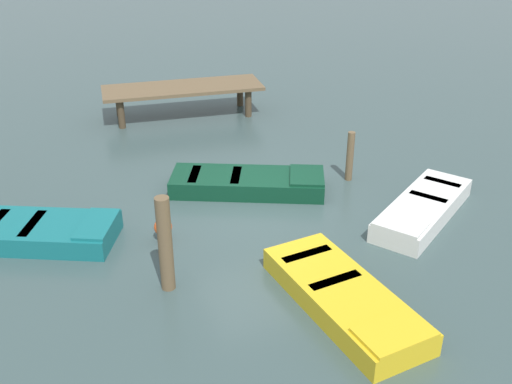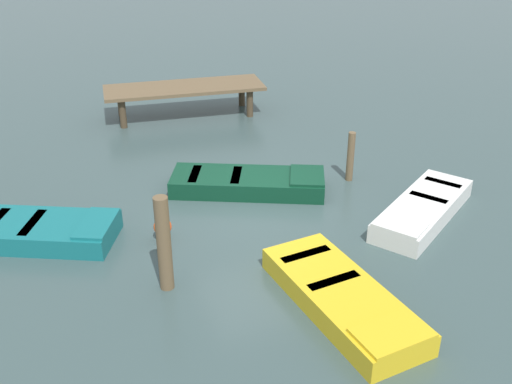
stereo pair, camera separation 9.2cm
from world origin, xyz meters
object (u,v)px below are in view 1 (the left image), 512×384
at_px(mooring_piling_mid_left, 350,156).
at_px(marker_buoy, 163,228).
at_px(mooring_piling_far_left, 165,244).
at_px(dock_segment, 183,90).
at_px(rowboat_white, 423,209).
at_px(rowboat_yellow, 344,298).
at_px(rowboat_teal, 45,231).
at_px(rowboat_dark_green, 249,182).

xyz_separation_m(mooring_piling_mid_left, marker_buoy, (-4.82, -1.08, -0.33)).
bearing_deg(mooring_piling_mid_left, mooring_piling_far_left, -152.51).
height_order(dock_segment, rowboat_white, dock_segment).
xyz_separation_m(rowboat_yellow, rowboat_teal, (-4.46, 4.09, 0.00)).
xyz_separation_m(dock_segment, rowboat_white, (2.99, -8.07, -0.61)).
bearing_deg(rowboat_teal, rowboat_yellow, -16.60).
distance_m(dock_segment, marker_buoy, 7.33).
distance_m(mooring_piling_mid_left, mooring_piling_far_left, 5.79).
relative_size(mooring_piling_mid_left, mooring_piling_far_left, 0.68).
relative_size(mooring_piling_far_left, marker_buoy, 3.73).
bearing_deg(rowboat_yellow, dock_segment, 173.80).
height_order(rowboat_white, mooring_piling_mid_left, mooring_piling_mid_left).
relative_size(rowboat_dark_green, mooring_piling_far_left, 2.06).
distance_m(dock_segment, rowboat_teal, 7.61).
bearing_deg(dock_segment, mooring_piling_mid_left, -60.35).
height_order(rowboat_white, marker_buoy, marker_buoy).
xyz_separation_m(mooring_piling_far_left, marker_buoy, (0.31, 1.59, -0.61)).
xyz_separation_m(rowboat_teal, rowboat_dark_green, (4.55, 0.57, -0.00)).
relative_size(rowboat_dark_green, marker_buoy, 7.68).
relative_size(mooring_piling_mid_left, marker_buoy, 2.55).
relative_size(dock_segment, marker_buoy, 10.27).
height_order(rowboat_teal, mooring_piling_mid_left, mooring_piling_mid_left).
distance_m(rowboat_teal, marker_buoy, 2.34).
xyz_separation_m(rowboat_yellow, rowboat_white, (3.06, 2.09, 0.00)).
bearing_deg(mooring_piling_mid_left, rowboat_yellow, -120.51).
height_order(rowboat_yellow, rowboat_dark_green, same).
height_order(dock_segment, mooring_piling_far_left, mooring_piling_far_left).
xyz_separation_m(rowboat_teal, mooring_piling_mid_left, (7.01, 0.24, 0.39)).
relative_size(rowboat_yellow, rowboat_teal, 1.10).
bearing_deg(marker_buoy, mooring_piling_mid_left, 12.60).
bearing_deg(dock_segment, mooring_piling_far_left, -100.65).
bearing_deg(marker_buoy, dock_segment, 71.23).
relative_size(rowboat_teal, rowboat_white, 0.95).
bearing_deg(rowboat_yellow, rowboat_dark_green, 173.08).
bearing_deg(rowboat_yellow, rowboat_teal, -138.27).
xyz_separation_m(rowboat_teal, rowboat_white, (7.53, -2.00, -0.00)).
relative_size(rowboat_teal, mooring_piling_far_left, 1.73).
relative_size(rowboat_white, rowboat_dark_green, 0.89).
bearing_deg(rowboat_teal, marker_buoy, 4.84).
height_order(dock_segment, marker_buoy, dock_segment).
bearing_deg(rowboat_dark_green, rowboat_white, -15.70).
xyz_separation_m(dock_segment, mooring_piling_far_left, (-2.66, -8.51, 0.07)).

